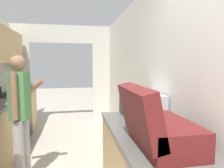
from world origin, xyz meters
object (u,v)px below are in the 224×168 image
object	(u,v)px
range_oven	(11,118)
person	(20,115)
microwave	(142,106)
knife	(21,92)
suitcase	(155,126)

from	to	relation	value
range_oven	person	xyz separation A→B (m)	(0.54, -1.46, 0.41)
microwave	knife	size ratio (longest dim) A/B	1.45
range_oven	microwave	distance (m)	2.91
suitcase	microwave	xyz separation A→B (m)	(0.15, 0.73, -0.01)
knife	microwave	bearing A→B (deg)	-24.39
person	knife	bearing A→B (deg)	24.39
suitcase	microwave	distance (m)	0.74
person	suitcase	xyz separation A→B (m)	(1.26, -1.34, 0.19)
person	suitcase	world-z (taller)	person
range_oven	knife	bearing A→B (deg)	81.29
suitcase	person	bearing A→B (deg)	133.14
range_oven	person	size ratio (longest dim) A/B	0.64
suitcase	microwave	world-z (taller)	suitcase
suitcase	microwave	bearing A→B (deg)	78.48
microwave	knife	bearing A→B (deg)	126.16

